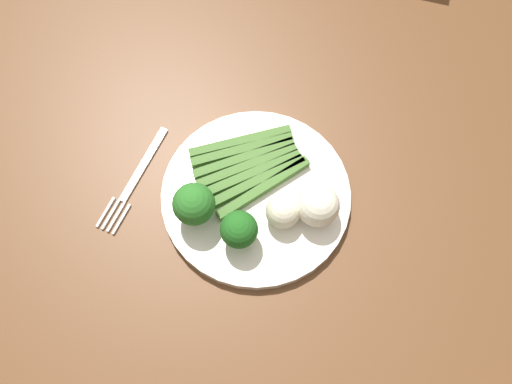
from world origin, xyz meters
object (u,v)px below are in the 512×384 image
at_px(chair, 317,14).
at_px(asparagus_bundle, 249,166).
at_px(cauliflower_back_right, 318,205).
at_px(fork, 135,180).
at_px(broccoli_near_center, 196,205).
at_px(cauliflower_near_fork, 282,214).
at_px(broccoli_outer_edge, 239,230).
at_px(plate, 256,196).
at_px(dining_table, 208,233).

relative_size(chair, asparagus_bundle, 5.31).
distance_m(cauliflower_back_right, fork, 0.25).
distance_m(chair, asparagus_bundle, 0.60).
bearing_deg(asparagus_bundle, broccoli_near_center, 23.32).
height_order(asparagus_bundle, cauliflower_near_fork, cauliflower_near_fork).
relative_size(asparagus_bundle, broccoli_outer_edge, 2.85).
relative_size(plate, broccoli_outer_edge, 4.34).
relative_size(dining_table, plate, 4.91).
bearing_deg(fork, broccoli_outer_edge, 83.28).
height_order(cauliflower_back_right, cauliflower_near_fork, cauliflower_back_right).
relative_size(chair, cauliflower_back_right, 15.92).
relative_size(broccoli_outer_edge, cauliflower_near_fork, 1.30).
height_order(dining_table, fork, fork).
distance_m(chair, plate, 0.62).
bearing_deg(cauliflower_back_right, dining_table, 5.25).
xyz_separation_m(asparagus_bundle, cauliflower_near_fork, (-0.05, 0.07, 0.02)).
height_order(cauliflower_back_right, fork, cauliflower_back_right).
distance_m(broccoli_near_center, fork, 0.12).
relative_size(broccoli_near_center, fork, 0.40).
height_order(plate, fork, plate).
height_order(broccoli_near_center, cauliflower_back_right, broccoli_near_center).
bearing_deg(cauliflower_near_fork, broccoli_outer_edge, 34.75).
bearing_deg(cauliflower_near_fork, chair, -89.17).
height_order(dining_table, broccoli_outer_edge, broccoli_outer_edge).
distance_m(dining_table, cauliflower_back_right, 0.22).
bearing_deg(plate, broccoli_outer_edge, 82.07).
distance_m(chair, cauliflower_back_right, 0.65).
distance_m(asparagus_bundle, broccoli_near_center, 0.10).
bearing_deg(dining_table, chair, -99.78).
distance_m(dining_table, plate, 0.14).
height_order(chair, asparagus_bundle, chair).
bearing_deg(chair, fork, 75.33).
xyz_separation_m(chair, broccoli_outer_edge, (0.04, 0.62, 0.31)).
bearing_deg(fork, broccoli_near_center, 82.76).
relative_size(cauliflower_back_right, fork, 0.33).
bearing_deg(broccoli_near_center, cauliflower_near_fork, -172.96).
relative_size(dining_table, fork, 7.43).
bearing_deg(cauliflower_near_fork, fork, -6.95).
xyz_separation_m(asparagus_bundle, broccoli_outer_edge, (-0.01, 0.10, 0.03)).
bearing_deg(cauliflower_near_fork, plate, -37.82).
height_order(dining_table, cauliflower_back_right, cauliflower_back_right).
bearing_deg(chair, cauliflower_near_fork, 95.52).
xyz_separation_m(dining_table, chair, (-0.10, -0.58, -0.15)).
xyz_separation_m(plate, broccoli_outer_edge, (0.01, 0.06, 0.04)).
bearing_deg(plate, dining_table, 20.79).
xyz_separation_m(plate, fork, (0.17, 0.01, -0.01)).
height_order(asparagus_bundle, fork, asparagus_bundle).
xyz_separation_m(dining_table, broccoli_near_center, (-0.00, 0.02, 0.17)).
xyz_separation_m(broccoli_near_center, cauliflower_back_right, (-0.15, -0.03, -0.01)).
relative_size(plate, asparagus_bundle, 1.52).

